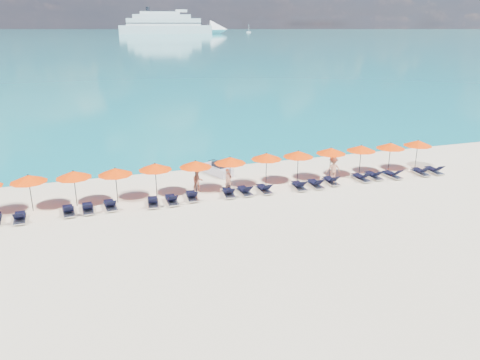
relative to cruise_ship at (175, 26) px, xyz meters
name	(u,v)px	position (x,y,z in m)	size (l,w,h in m)	color
ground	(256,215)	(-94.14, -511.37, -8.67)	(1400.00, 1400.00, 0.00)	beige
sea	(84,32)	(-94.14, 148.63, -8.67)	(1600.00, 1300.00, 0.01)	#1FA9B2
cruise_ship	(175,26)	(0.00, 0.00, 0.00)	(120.83, 28.20, 33.33)	white
sailboat_near	(249,32)	(106.32, 58.20, -7.66)	(5.39, 1.80, 9.88)	white
sailboat_far	(208,32)	(57.71, 80.78, -7.63)	(5.57, 1.86, 10.21)	white
jetski	(218,169)	(-94.16, -503.21, -8.28)	(1.93, 2.84, 0.95)	silver
beachgoer_a	(228,181)	(-94.52, -507.06, -7.89)	(0.57, 0.38, 1.58)	tan
beachgoer_b	(198,181)	(-96.41, -506.40, -7.94)	(0.71, 0.41, 1.47)	tan
beachgoer_c	(333,169)	(-86.80, -507.02, -7.83)	(1.09, 0.51, 1.69)	tan
umbrella_1	(28,178)	(-106.42, -506.56, -6.66)	(2.10, 2.10, 2.28)	black
umbrella_2	(73,174)	(-103.96, -506.57, -6.66)	(2.10, 2.10, 2.28)	black
umbrella_3	(115,171)	(-101.57, -506.74, -6.66)	(2.10, 2.10, 2.28)	black
umbrella_4	(155,167)	(-99.12, -506.50, -6.66)	(2.10, 2.10, 2.28)	black
umbrella_5	(195,164)	(-96.59, -506.73, -6.66)	(2.10, 2.10, 2.28)	black
umbrella_6	(230,160)	(-94.24, -506.58, -6.66)	(2.10, 2.10, 2.28)	black
umbrella_7	(266,156)	(-91.63, -506.46, -6.66)	(2.10, 2.10, 2.28)	black
umbrella_8	(298,154)	(-89.33, -506.57, -6.66)	(2.10, 2.10, 2.28)	black
umbrella_9	(331,151)	(-86.79, -506.55, -6.66)	(2.10, 2.10, 2.28)	black
umbrella_10	(361,148)	(-84.36, -506.58, -6.66)	(2.10, 2.10, 2.28)	black
umbrella_11	(391,146)	(-81.91, -506.62, -6.66)	(2.10, 2.10, 2.28)	black
umbrella_12	(418,143)	(-79.50, -506.60, -6.66)	(2.10, 2.10, 2.28)	black
lounger_2	(20,217)	(-106.99, -507.98, -8.44)	(0.71, 1.73, 0.66)	silver
lounger_3	(68,211)	(-104.42, -507.79, -8.44)	(0.78, 1.75, 0.66)	silver
lounger_4	(88,208)	(-103.35, -507.75, -8.44)	(0.69, 1.73, 0.66)	silver
lounger_5	(110,205)	(-102.06, -507.63, -8.44)	(0.77, 1.75, 0.66)	silver
lounger_6	(153,202)	(-99.57, -507.93, -8.44)	(0.78, 1.75, 0.66)	silver
lounger_7	(172,200)	(-98.42, -507.92, -8.44)	(0.62, 1.70, 0.66)	silver
lounger_8	(192,196)	(-97.08, -507.65, -8.44)	(0.75, 1.74, 0.66)	silver
lounger_9	(229,192)	(-94.72, -507.77, -8.44)	(0.78, 1.75, 0.66)	silver
lounger_10	(245,191)	(-93.63, -507.79, -8.44)	(0.69, 1.72, 0.66)	silver
lounger_11	(264,189)	(-92.30, -507.85, -8.44)	(0.65, 1.71, 0.66)	silver
lounger_12	(299,186)	(-89.87, -508.00, -8.44)	(0.77, 1.75, 0.66)	silver
lounger_13	(316,184)	(-88.64, -508.01, -8.44)	(0.66, 1.71, 0.66)	silver
lounger_14	(331,181)	(-87.32, -507.74, -8.44)	(0.70, 1.73, 0.66)	silver
lounger_15	(361,177)	(-84.95, -507.77, -8.44)	(0.76, 1.74, 0.66)	silver
lounger_16	(374,175)	(-83.85, -507.66, -8.44)	(0.63, 1.70, 0.66)	silver
lounger_17	(392,174)	(-82.47, -507.89, -8.44)	(0.79, 1.76, 0.66)	silver
lounger_18	(421,172)	(-80.07, -507.95, -8.44)	(0.76, 1.75, 0.66)	silver
lounger_19	(434,170)	(-78.91, -508.00, -8.44)	(0.70, 1.73, 0.66)	silver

